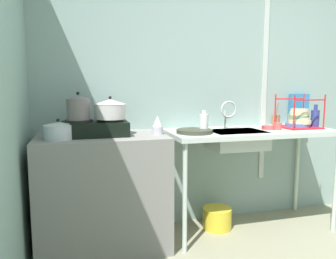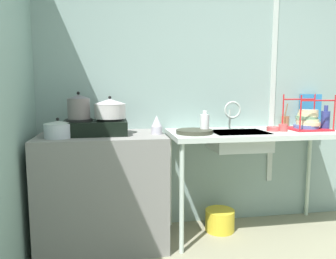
% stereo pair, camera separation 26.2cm
% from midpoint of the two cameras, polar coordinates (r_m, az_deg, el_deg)
% --- Properties ---
extents(wall_back, '(4.40, 0.10, 2.42)m').
position_cam_midpoint_polar(wall_back, '(3.16, 8.77, 6.43)').
color(wall_back, '#8BA49E').
rests_on(wall_back, ground).
extents(wall_metal_strip, '(0.05, 0.01, 1.94)m').
position_cam_midpoint_polar(wall_metal_strip, '(3.25, 14.38, 8.45)').
color(wall_metal_strip, silver).
extents(counter_concrete, '(0.98, 0.60, 0.90)m').
position_cam_midpoint_polar(counter_concrete, '(2.66, -14.13, -10.65)').
color(counter_concrete, gray).
rests_on(counter_concrete, ground).
extents(counter_sink, '(1.46, 0.60, 0.90)m').
position_cam_midpoint_polar(counter_sink, '(2.89, 11.86, -1.44)').
color(counter_sink, silver).
rests_on(counter_sink, ground).
extents(stove, '(0.49, 0.31, 0.13)m').
position_cam_midpoint_polar(stove, '(2.55, -15.57, 0.22)').
color(stove, black).
rests_on(stove, counter_concrete).
extents(pot_on_left_burner, '(0.17, 0.17, 0.21)m').
position_cam_midpoint_polar(pot_on_left_burner, '(2.54, -18.36, 3.71)').
color(pot_on_left_burner, slate).
rests_on(pot_on_left_burner, stove).
extents(pot_on_right_burner, '(0.25, 0.25, 0.17)m').
position_cam_midpoint_polar(pot_on_right_burner, '(2.54, -13.03, 3.52)').
color(pot_on_right_burner, silver).
rests_on(pot_on_right_burner, stove).
extents(pot_beside_stove, '(0.20, 0.20, 0.15)m').
position_cam_midpoint_polar(pot_beside_stove, '(2.45, -21.63, -0.22)').
color(pot_beside_stove, silver).
rests_on(pot_beside_stove, counter_concrete).
extents(percolator, '(0.09, 0.09, 0.15)m').
position_cam_midpoint_polar(percolator, '(2.54, -4.80, 0.75)').
color(percolator, silver).
rests_on(percolator, counter_concrete).
extents(sink_basin, '(0.46, 0.36, 0.15)m').
position_cam_midpoint_polar(sink_basin, '(2.79, 9.31, -1.78)').
color(sink_basin, silver).
rests_on(sink_basin, counter_sink).
extents(faucet, '(0.15, 0.09, 0.25)m').
position_cam_midpoint_polar(faucet, '(2.89, 8.00, 3.26)').
color(faucet, silver).
rests_on(faucet, counter_sink).
extents(frying_pan, '(0.29, 0.29, 0.03)m').
position_cam_midpoint_polar(frying_pan, '(2.61, 1.82, -0.33)').
color(frying_pan, '#36382B').
rests_on(frying_pan, counter_sink).
extents(dish_rack, '(0.33, 0.30, 0.30)m').
position_cam_midpoint_polar(dish_rack, '(3.12, 19.76, 1.65)').
color(dish_rack, red).
rests_on(dish_rack, counter_sink).
extents(cup_by_rack, '(0.07, 0.07, 0.06)m').
position_cam_midpoint_polar(cup_by_rack, '(2.93, 16.27, 0.54)').
color(cup_by_rack, '#C24A4A').
rests_on(cup_by_rack, counter_sink).
extents(small_bowl_on_drainboard, '(0.11, 0.11, 0.04)m').
position_cam_midpoint_polar(small_bowl_on_drainboard, '(2.92, 14.69, 0.32)').
color(small_bowl_on_drainboard, '#C84A4C').
rests_on(small_bowl_on_drainboard, counter_sink).
extents(bottle_by_sink, '(0.07, 0.07, 0.18)m').
position_cam_midpoint_polar(bottle_by_sink, '(2.66, 3.53, 1.18)').
color(bottle_by_sink, silver).
rests_on(bottle_by_sink, counter_sink).
extents(bottle_by_rack, '(0.07, 0.07, 0.21)m').
position_cam_midpoint_polar(bottle_by_rack, '(3.19, 22.31, 1.83)').
color(bottle_by_rack, navy).
rests_on(bottle_by_rack, counter_sink).
extents(cereal_box, '(0.19, 0.08, 0.30)m').
position_cam_midpoint_polar(cereal_box, '(3.42, 19.93, 3.37)').
color(cereal_box, '#2C79B7').
rests_on(cereal_box, counter_sink).
extents(utensil_jar, '(0.07, 0.07, 0.22)m').
position_cam_midpoint_polar(utensil_jar, '(3.28, 16.29, 1.62)').
color(utensil_jar, '#996A44').
rests_on(utensil_jar, counter_sink).
extents(bucket_on_floor, '(0.26, 0.26, 0.19)m').
position_cam_midpoint_polar(bucket_on_floor, '(3.04, 6.11, -15.26)').
color(bucket_on_floor, yellow).
rests_on(bucket_on_floor, ground).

